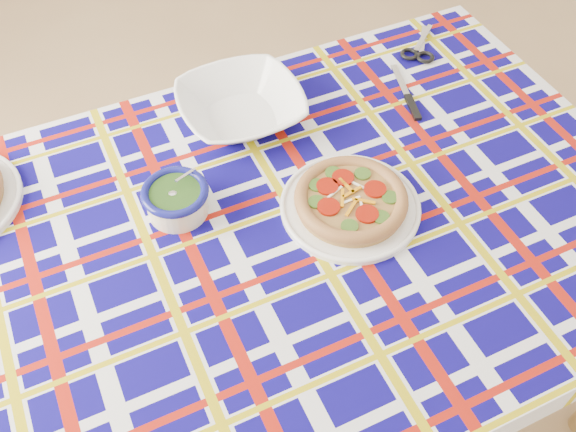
{
  "coord_description": "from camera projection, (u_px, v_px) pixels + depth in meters",
  "views": [
    {
      "loc": [
        -0.22,
        -1.13,
        1.74
      ],
      "look_at": [
        -0.09,
        -0.34,
        0.77
      ],
      "focal_mm": 40.0,
      "sensor_mm": 36.0,
      "label": 1
    }
  ],
  "objects": [
    {
      "name": "serving_bowl",
      "position": [
        241.0,
        107.0,
        1.44
      ],
      "size": [
        0.34,
        0.34,
        0.07
      ],
      "primitive_type": "imported",
      "rotation": [
        0.0,
        0.0,
        0.24
      ],
      "color": "white",
      "rests_on": "tablecloth"
    },
    {
      "name": "pesto_bowl",
      "position": [
        176.0,
        198.0,
        1.26
      ],
      "size": [
        0.16,
        0.16,
        0.08
      ],
      "primitive_type": null,
      "rotation": [
        0.0,
        0.0,
        0.27
      ],
      "color": "#18350E",
      "rests_on": "tablecloth"
    },
    {
      "name": "dining_table",
      "position": [
        267.0,
        258.0,
        1.31
      ],
      "size": [
        1.79,
        1.38,
        0.74
      ],
      "rotation": [
        0.0,
        0.0,
        0.27
      ],
      "color": "brown",
      "rests_on": "floor"
    },
    {
      "name": "main_focaccia_plate",
      "position": [
        351.0,
        200.0,
        1.27
      ],
      "size": [
        0.32,
        0.32,
        0.06
      ],
      "primitive_type": null,
      "rotation": [
        0.0,
        0.0,
        0.11
      ],
      "color": "#9F7138",
      "rests_on": "tablecloth"
    },
    {
      "name": "tablecloth",
      "position": [
        267.0,
        251.0,
        1.29
      ],
      "size": [
        1.83,
        1.42,
        0.11
      ],
      "primitive_type": null,
      "rotation": [
        0.0,
        0.0,
        0.27
      ],
      "color": "#0B0561",
      "rests_on": "dining_table"
    },
    {
      "name": "floor",
      "position": [
        298.0,
        283.0,
        2.07
      ],
      "size": [
        4.0,
        4.0,
        0.0
      ],
      "primitive_type": "plane",
      "color": "#91704B",
      "rests_on": "ground"
    },
    {
      "name": "kitchen_scissors",
      "position": [
        423.0,
        39.0,
        1.65
      ],
      "size": [
        0.17,
        0.21,
        0.02
      ],
      "primitive_type": null,
      "rotation": [
        0.0,
        0.0,
        1.08
      ],
      "color": "silver",
      "rests_on": "tablecloth"
    },
    {
      "name": "table_knife",
      "position": [
        401.0,
        81.0,
        1.54
      ],
      "size": [
        0.02,
        0.22,
        0.01
      ],
      "primitive_type": null,
      "rotation": [
        0.0,
        0.0,
        1.58
      ],
      "color": "silver",
      "rests_on": "tablecloth"
    }
  ]
}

